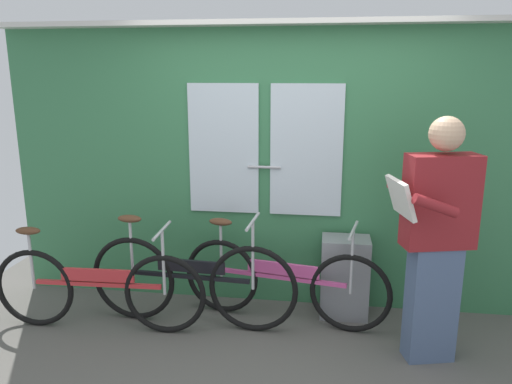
# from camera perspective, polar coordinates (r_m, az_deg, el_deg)

# --- Properties ---
(ground_plane) EXTENTS (5.90, 4.10, 0.04)m
(ground_plane) POSITION_cam_1_polar(r_m,az_deg,el_deg) (3.57, 1.74, -21.15)
(ground_plane) COLOR #56544F
(train_door_wall) EXTENTS (4.90, 0.28, 2.41)m
(train_door_wall) POSITION_cam_1_polar(r_m,az_deg,el_deg) (4.23, 3.65, 3.27)
(train_door_wall) COLOR #387A4C
(train_door_wall) RESTS_ON ground_plane
(bicycle_near_door) EXTENTS (1.72, 0.44, 0.92)m
(bicycle_near_door) POSITION_cam_1_polar(r_m,az_deg,el_deg) (4.09, -7.50, -10.06)
(bicycle_near_door) COLOR black
(bicycle_near_door) RESTS_ON ground_plane
(bicycle_leaning_behind) EXTENTS (1.72, 0.49, 0.86)m
(bicycle_leaning_behind) POSITION_cam_1_polar(r_m,az_deg,el_deg) (4.13, 3.01, -10.18)
(bicycle_leaning_behind) COLOR black
(bicycle_leaning_behind) RESTS_ON ground_plane
(bicycle_by_pole) EXTENTS (1.72, 0.44, 0.86)m
(bicycle_by_pole) POSITION_cam_1_polar(r_m,az_deg,el_deg) (4.19, -17.72, -10.44)
(bicycle_by_pole) COLOR black
(bicycle_by_pole) RESTS_ON ground_plane
(passenger_reading_newspaper) EXTENTS (0.62, 0.56, 1.74)m
(passenger_reading_newspaper) POSITION_cam_1_polar(r_m,az_deg,el_deg) (3.62, 19.93, -4.83)
(passenger_reading_newspaper) COLOR slate
(passenger_reading_newspaper) RESTS_ON ground_plane
(trash_bin_by_wall) EXTENTS (0.39, 0.28, 0.68)m
(trash_bin_by_wall) POSITION_cam_1_polar(r_m,az_deg,el_deg) (4.29, 10.12, -9.56)
(trash_bin_by_wall) COLOR gray
(trash_bin_by_wall) RESTS_ON ground_plane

